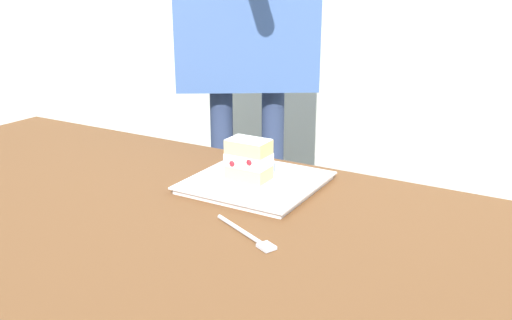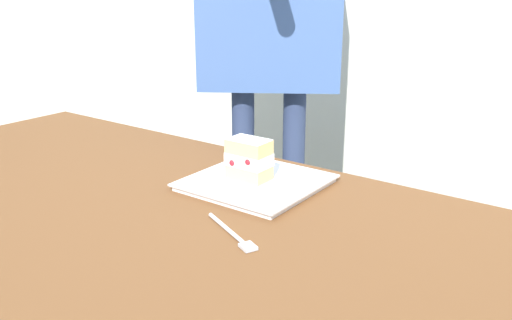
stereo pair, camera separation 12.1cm
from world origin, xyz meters
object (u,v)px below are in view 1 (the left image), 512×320
object	(u,v)px
dessert_plate	(256,183)
dessert_fork	(248,235)
patio_table	(112,263)
diner_person	(247,4)
cake_slice	(249,159)

from	to	relation	value
dessert_plate	dessert_fork	size ratio (longest dim) A/B	1.72
dessert_plate	dessert_fork	distance (m)	0.25
patio_table	diner_person	world-z (taller)	diner_person
dessert_fork	diner_person	xyz separation A→B (m)	(-0.49, 0.82, 0.36)
dessert_fork	cake_slice	bearing A→B (deg)	120.39
patio_table	dessert_plate	distance (m)	0.36
cake_slice	dessert_fork	xyz separation A→B (m)	(0.13, -0.22, -0.06)
dessert_plate	cake_slice	size ratio (longest dim) A/B	2.93
cake_slice	dessert_plate	bearing A→B (deg)	12.49
cake_slice	diner_person	distance (m)	0.76
cake_slice	dessert_fork	distance (m)	0.27
dessert_plate	dessert_fork	xyz separation A→B (m)	(0.11, -0.23, -0.00)
patio_table	dessert_fork	size ratio (longest dim) A/B	10.26
dessert_plate	diner_person	size ratio (longest dim) A/B	0.16
dessert_plate	diner_person	distance (m)	0.79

